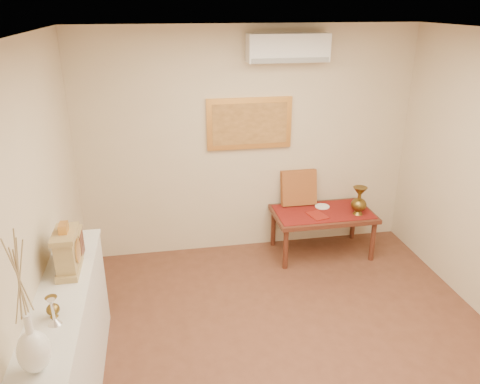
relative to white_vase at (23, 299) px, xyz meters
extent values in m
plane|color=brown|center=(1.83, 0.76, -1.46)|extent=(4.50, 4.50, 0.00)
plane|color=white|center=(1.83, 0.76, 1.24)|extent=(4.50, 4.50, 0.00)
cube|color=beige|center=(1.83, 3.01, -0.11)|extent=(4.00, 0.02, 2.70)
cube|color=beige|center=(-0.17, 0.76, -0.11)|extent=(0.02, 4.50, 2.70)
cube|color=maroon|center=(2.68, 2.64, -0.90)|extent=(1.14, 0.59, 0.01)
cylinder|color=white|center=(2.71, 2.77, -0.89)|extent=(0.18, 0.18, 0.01)
cube|color=maroon|center=(2.57, 2.53, -0.89)|extent=(0.24, 0.29, 0.01)
cube|color=maroon|center=(2.44, 2.92, -0.68)|extent=(0.44, 0.19, 0.45)
cube|color=silver|center=(0.00, 0.76, -0.98)|extent=(0.35, 2.00, 0.95)
cube|color=silver|center=(0.00, 0.76, -0.49)|extent=(0.37, 2.02, 0.03)
cube|color=tan|center=(0.02, 1.06, -0.45)|extent=(0.16, 0.36, 0.05)
cube|color=tan|center=(0.02, 1.06, -0.30)|extent=(0.14, 0.30, 0.25)
cylinder|color=beige|center=(0.10, 1.06, -0.30)|extent=(0.01, 0.17, 0.17)
cylinder|color=gold|center=(0.10, 1.06, -0.30)|extent=(0.01, 0.19, 0.19)
cube|color=tan|center=(0.02, 1.06, -0.16)|extent=(0.17, 0.34, 0.04)
cube|color=gold|center=(0.02, 1.06, -0.10)|extent=(0.06, 0.11, 0.07)
cube|color=tan|center=(0.02, 1.28, -0.37)|extent=(0.15, 0.20, 0.22)
cube|color=#542619|center=(0.10, 1.28, -0.42)|extent=(0.01, 0.17, 0.09)
cube|color=#542619|center=(0.10, 1.28, -0.32)|extent=(0.01, 0.17, 0.09)
cube|color=tan|center=(0.02, 1.28, -0.25)|extent=(0.16, 0.21, 0.02)
cube|color=#542619|center=(2.68, 2.64, -0.93)|extent=(1.20, 0.70, 0.05)
cylinder|color=#542619|center=(2.14, 2.35, -1.21)|extent=(0.06, 0.06, 0.50)
cylinder|color=#542619|center=(3.22, 2.35, -1.21)|extent=(0.06, 0.06, 0.50)
cylinder|color=#542619|center=(2.14, 2.93, -1.21)|extent=(0.06, 0.06, 0.50)
cylinder|color=#542619|center=(3.22, 2.93, -1.21)|extent=(0.06, 0.06, 0.50)
cube|color=gold|center=(1.83, 2.99, 0.14)|extent=(1.00, 0.05, 0.60)
cube|color=#B27D3D|center=(1.83, 2.96, 0.14)|extent=(0.88, 0.01, 0.48)
cube|color=silver|center=(2.23, 2.88, 0.99)|extent=(0.90, 0.24, 0.30)
cube|color=gray|center=(2.23, 2.76, 0.87)|extent=(0.86, 0.02, 0.05)
camera|label=1|loc=(0.76, -2.24, 1.46)|focal=35.00mm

